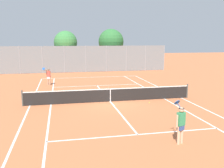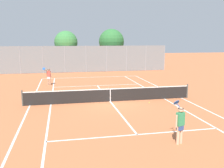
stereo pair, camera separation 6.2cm
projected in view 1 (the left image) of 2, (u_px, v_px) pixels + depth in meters
The scene contains 10 objects.
ground_plane at pixel (110, 102), 17.78m from camera, with size 120.00×120.00×0.00m, color #BC663D.
court_line_markings at pixel (110, 102), 17.78m from camera, with size 11.10×23.90×0.01m.
tennis_net at pixel (110, 95), 17.69m from camera, with size 12.00×0.10×1.07m.
player_near_side at pixel (181, 123), 10.46m from camera, with size 0.49×0.86×1.77m.
player_far_left at pixel (49, 76), 24.02m from camera, with size 0.83×0.70×1.77m.
loose_tennis_ball_0 at pixel (149, 103), 17.34m from camera, with size 0.07×0.07×0.07m, color #D1DB33.
loose_tennis_ball_1 at pixel (122, 86), 23.52m from camera, with size 0.07×0.07×0.07m, color #D1DB33.
back_fence at pixel (86, 59), 33.66m from camera, with size 22.71×0.08×3.56m.
tree_behind_left at pixel (66, 43), 34.27m from camera, with size 3.16×3.16×5.56m.
tree_behind_right at pixel (111, 42), 37.77m from camera, with size 3.81×3.81×5.95m.
Camera 1 is at (-3.42, -16.94, 4.37)m, focal length 40.00 mm.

